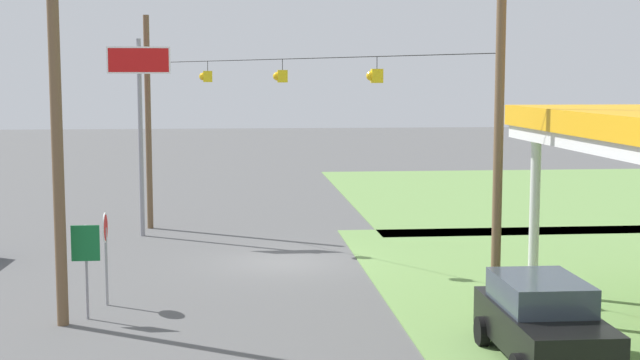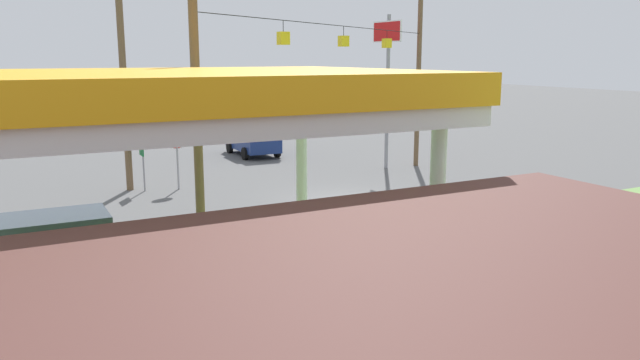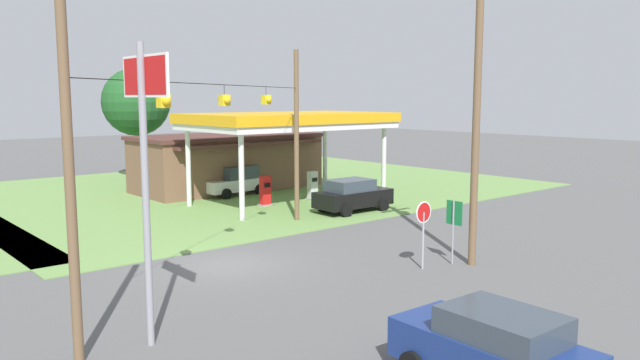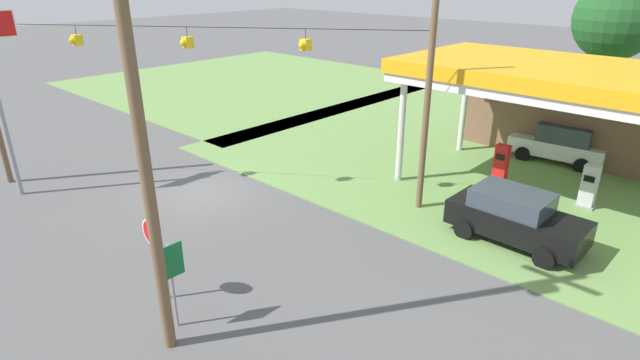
{
  "view_description": "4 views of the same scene",
  "coord_description": "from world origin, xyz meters",
  "px_view_note": "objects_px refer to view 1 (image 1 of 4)",
  "views": [
    {
      "loc": [
        28.87,
        -1.54,
        6.02
      ],
      "look_at": [
        3.83,
        0.85,
        3.16
      ],
      "focal_mm": 50.0,
      "sensor_mm": 36.0,
      "label": 1
    },
    {
      "loc": [
        11.94,
        20.73,
        5.56
      ],
      "look_at": [
        2.3,
        2.46,
        1.44
      ],
      "focal_mm": 35.0,
      "sensor_mm": 36.0,
      "label": 2
    },
    {
      "loc": [
        -12.01,
        -19.38,
        6.22
      ],
      "look_at": [
        5.08,
        0.67,
        2.7
      ],
      "focal_mm": 35.0,
      "sensor_mm": 36.0,
      "label": 3
    },
    {
      "loc": [
        16.4,
        -10.44,
        8.52
      ],
      "look_at": [
        4.58,
        2.22,
        1.25
      ],
      "focal_mm": 28.0,
      "sensor_mm": 36.0,
      "label": 4
    }
  ],
  "objects_px": {
    "car_at_pumps_front": "(542,320)",
    "route_sign": "(86,252)",
    "stop_sign_roadside": "(105,238)",
    "utility_pole_main": "(54,54)",
    "stop_sign_overhead": "(139,96)"
  },
  "relations": [
    {
      "from": "route_sign",
      "to": "car_at_pumps_front",
      "type": "bearing_deg",
      "value": 66.4
    },
    {
      "from": "stop_sign_roadside",
      "to": "utility_pole_main",
      "type": "height_order",
      "value": "utility_pole_main"
    },
    {
      "from": "car_at_pumps_front",
      "to": "stop_sign_overhead",
      "type": "xyz_separation_m",
      "value": [
        -16.43,
        -10.03,
        4.42
      ]
    },
    {
      "from": "utility_pole_main",
      "to": "car_at_pumps_front",
      "type": "bearing_deg",
      "value": 69.74
    },
    {
      "from": "car_at_pumps_front",
      "to": "route_sign",
      "type": "xyz_separation_m",
      "value": [
        -4.45,
        -10.19,
        0.78
      ]
    },
    {
      "from": "car_at_pumps_front",
      "to": "utility_pole_main",
      "type": "height_order",
      "value": "utility_pole_main"
    },
    {
      "from": "stop_sign_overhead",
      "to": "utility_pole_main",
      "type": "xyz_separation_m",
      "value": [
        12.48,
        -0.67,
        1.25
      ]
    },
    {
      "from": "car_at_pumps_front",
      "to": "utility_pole_main",
      "type": "bearing_deg",
      "value": -109.62
    },
    {
      "from": "utility_pole_main",
      "to": "route_sign",
      "type": "bearing_deg",
      "value": 134.02
    },
    {
      "from": "car_at_pumps_front",
      "to": "utility_pole_main",
      "type": "distance_m",
      "value": 12.74
    },
    {
      "from": "stop_sign_roadside",
      "to": "stop_sign_overhead",
      "type": "bearing_deg",
      "value": 0.72
    },
    {
      "from": "route_sign",
      "to": "stop_sign_overhead",
      "type": "bearing_deg",
      "value": 179.25
    },
    {
      "from": "car_at_pumps_front",
      "to": "stop_sign_roadside",
      "type": "height_order",
      "value": "stop_sign_roadside"
    },
    {
      "from": "stop_sign_overhead",
      "to": "car_at_pumps_front",
      "type": "bearing_deg",
      "value": 31.41
    },
    {
      "from": "stop_sign_overhead",
      "to": "route_sign",
      "type": "xyz_separation_m",
      "value": [
        11.98,
        -0.16,
        -3.65
      ]
    }
  ]
}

